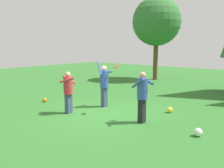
# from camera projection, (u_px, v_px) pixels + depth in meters

# --- Properties ---
(ground_plane) EXTENTS (40.00, 40.00, 0.00)m
(ground_plane) POSITION_uv_depth(u_px,v_px,m) (104.00, 112.00, 9.20)
(ground_plane) COLOR #2D6B28
(person_thrower) EXTENTS (0.64, 0.64, 1.89)m
(person_thrower) POSITION_uv_depth(u_px,v_px,m) (104.00, 82.00, 9.92)
(person_thrower) COLOR #38476B
(person_thrower) RESTS_ON ground_plane
(person_catcher) EXTENTS (0.65, 0.60, 1.69)m
(person_catcher) POSITION_uv_depth(u_px,v_px,m) (142.00, 93.00, 7.85)
(person_catcher) COLOR black
(person_catcher) RESTS_ON ground_plane
(person_bystander) EXTENTS (0.71, 0.70, 1.57)m
(person_bystander) POSITION_uv_depth(u_px,v_px,m) (68.00, 89.00, 8.97)
(person_bystander) COLOR #38476B
(person_bystander) RESTS_ON ground_plane
(frisbee) EXTENTS (0.36, 0.36, 0.15)m
(frisbee) POSITION_uv_depth(u_px,v_px,m) (116.00, 67.00, 8.81)
(frisbee) COLOR red
(ball_orange) EXTENTS (0.19, 0.19, 0.19)m
(ball_orange) POSITION_uv_depth(u_px,v_px,m) (45.00, 100.00, 10.87)
(ball_orange) COLOR orange
(ball_orange) RESTS_ON ground_plane
(ball_white) EXTENTS (0.24, 0.24, 0.24)m
(ball_white) POSITION_uv_depth(u_px,v_px,m) (198.00, 132.00, 6.77)
(ball_white) COLOR white
(ball_white) RESTS_ON ground_plane
(ball_yellow) EXTENTS (0.21, 0.21, 0.21)m
(ball_yellow) POSITION_uv_depth(u_px,v_px,m) (170.00, 110.00, 9.15)
(ball_yellow) COLOR yellow
(ball_yellow) RESTS_ON ground_plane
(tree_left) EXTENTS (3.50, 3.50, 5.97)m
(tree_left) POSITION_uv_depth(u_px,v_px,m) (157.00, 22.00, 17.36)
(tree_left) COLOR brown
(tree_left) RESTS_ON ground_plane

